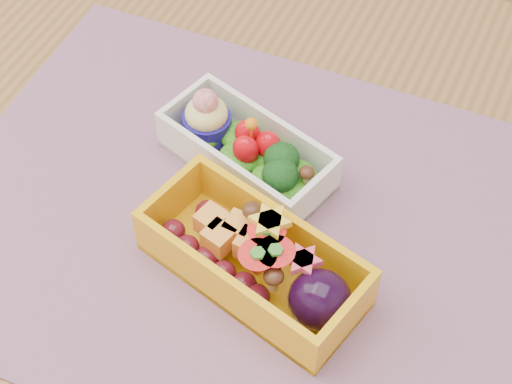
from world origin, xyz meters
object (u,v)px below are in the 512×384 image
at_px(bento_yellow, 257,261).
at_px(placemat, 245,223).
at_px(bento_white, 246,150).
at_px(table, 212,313).

bearing_deg(bento_yellow, placemat, 139.91).
relative_size(bento_white, bento_yellow, 0.86).
distance_m(table, bento_white, 0.15).
relative_size(placemat, bento_white, 3.09).
xyz_separation_m(table, bento_white, (-0.01, 0.09, 0.12)).
height_order(table, bento_white, bento_white).
bearing_deg(bento_yellow, table, -175.13).
bearing_deg(placemat, table, -114.18).
relative_size(table, bento_white, 7.49).
xyz_separation_m(table, placemat, (0.02, 0.04, 0.10)).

